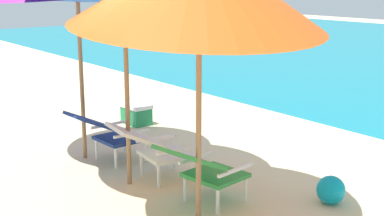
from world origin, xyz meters
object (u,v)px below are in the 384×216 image
(lounge_chair_right, at_px, (204,167))
(cooler_box, at_px, (136,114))
(lounge_chair_left, at_px, (108,131))
(beach_ball, at_px, (331,190))
(lounge_chair_center, at_px, (152,146))

(lounge_chair_right, bearing_deg, cooler_box, 159.82)
(lounge_chair_left, height_order, lounge_chair_right, same)
(lounge_chair_left, xyz_separation_m, cooler_box, (-1.36, 1.24, -0.24))
(cooler_box, bearing_deg, beach_ball, -1.21)
(lounge_chair_center, height_order, cooler_box, lounge_chair_center)
(cooler_box, bearing_deg, lounge_chair_left, -42.39)
(lounge_chair_center, distance_m, lounge_chair_right, 0.88)
(lounge_chair_left, bearing_deg, lounge_chair_center, 6.74)
(lounge_chair_right, bearing_deg, lounge_chair_left, -176.16)
(beach_ball, distance_m, cooler_box, 3.78)
(lounge_chair_right, relative_size, beach_ball, 3.26)
(lounge_chair_right, height_order, beach_ball, lounge_chair_right)
(beach_ball, height_order, cooler_box, cooler_box)
(lounge_chair_left, relative_size, beach_ball, 3.13)
(lounge_chair_left, height_order, cooler_box, lounge_chair_left)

